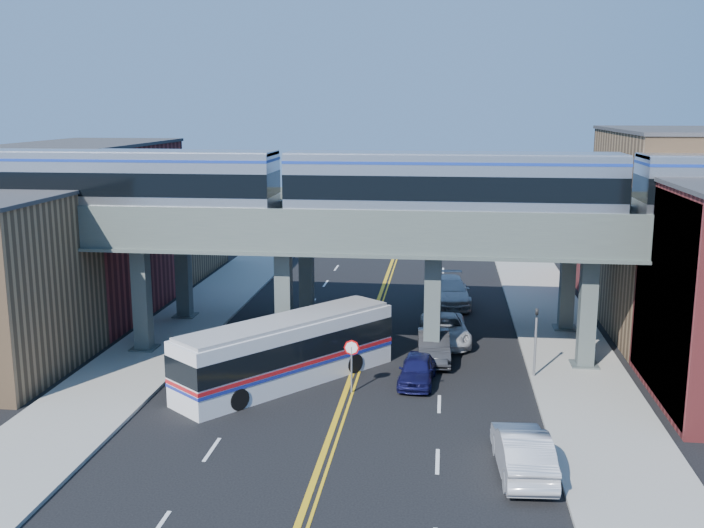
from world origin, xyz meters
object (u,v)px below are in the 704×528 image
(car_lane_a, at_px, (417,370))
(car_lane_d, at_px, (450,291))
(car_parked_curb, at_px, (523,451))
(traffic_signal, at_px, (536,335))
(car_lane_b, at_px, (434,346))
(transit_bus, at_px, (287,352))
(car_lane_c, at_px, (445,329))
(transit_train, at_px, (452,186))
(stop_sign, at_px, (352,357))

(car_lane_a, distance_m, car_lane_d, 16.17)
(car_lane_a, distance_m, car_parked_curb, 10.18)
(traffic_signal, xyz_separation_m, car_lane_b, (-5.08, 2.31, -1.51))
(car_lane_a, bearing_deg, car_lane_d, 87.91)
(car_lane_b, relative_size, car_parked_curb, 0.91)
(transit_bus, relative_size, car_lane_b, 2.32)
(car_parked_curb, bearing_deg, car_lane_d, -87.75)
(car_lane_d, relative_size, car_parked_curb, 1.21)
(car_lane_c, bearing_deg, traffic_signal, -57.74)
(transit_train, height_order, car_lane_c, transit_train)
(car_lane_b, xyz_separation_m, car_parked_curb, (3.54, -12.88, 0.08))
(stop_sign, bearing_deg, car_lane_b, 54.30)
(transit_bus, distance_m, car_parked_curb, 13.70)
(stop_sign, distance_m, traffic_signal, 9.41)
(car_parked_curb, bearing_deg, car_lane_b, -78.38)
(car_lane_b, bearing_deg, transit_bus, -151.68)
(car_lane_d, bearing_deg, car_lane_a, -100.06)
(transit_bus, xyz_separation_m, car_lane_d, (8.01, 16.75, -0.69))
(transit_bus, bearing_deg, car_lane_d, 13.76)
(transit_bus, relative_size, car_lane_c, 1.97)
(transit_train, bearing_deg, transit_bus, -153.08)
(car_lane_d, bearing_deg, car_lane_b, -98.35)
(car_lane_b, bearing_deg, car_lane_a, -104.40)
(traffic_signal, relative_size, car_parked_curb, 0.78)
(traffic_signal, bearing_deg, car_lane_a, -167.00)
(transit_bus, height_order, car_lane_d, transit_bus)
(car_lane_d, bearing_deg, traffic_signal, -78.38)
(transit_train, height_order, stop_sign, transit_train)
(car_lane_a, height_order, car_parked_curb, car_parked_curb)
(traffic_signal, height_order, car_parked_curb, traffic_signal)
(traffic_signal, distance_m, car_parked_curb, 10.78)
(transit_train, relative_size, car_lane_a, 12.58)
(transit_bus, height_order, car_lane_a, transit_bus)
(car_lane_a, xyz_separation_m, car_parked_curb, (4.29, -9.23, 0.15))
(car_lane_c, xyz_separation_m, car_parked_curb, (2.93, -16.28, 0.08))
(car_lane_a, relative_size, car_lane_d, 0.66)
(traffic_signal, xyz_separation_m, car_lane_c, (-4.48, 5.70, -1.52))
(stop_sign, height_order, car_lane_b, stop_sign)
(transit_bus, xyz_separation_m, car_parked_curb, (10.67, -8.57, -0.74))
(stop_sign, bearing_deg, car_parked_curb, -45.83)
(car_lane_a, xyz_separation_m, car_lane_b, (0.75, 3.66, 0.07))
(car_lane_b, bearing_deg, stop_sign, -128.58)
(car_lane_c, bearing_deg, transit_bus, -140.97)
(stop_sign, relative_size, car_lane_b, 0.55)
(transit_bus, relative_size, car_lane_a, 2.65)
(stop_sign, height_order, car_lane_a, stop_sign)
(stop_sign, distance_m, car_lane_c, 9.81)
(traffic_signal, distance_m, car_lane_a, 6.19)
(traffic_signal, relative_size, car_lane_c, 0.73)
(transit_train, height_order, car_parked_curb, transit_train)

